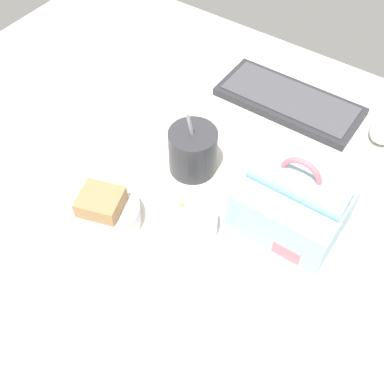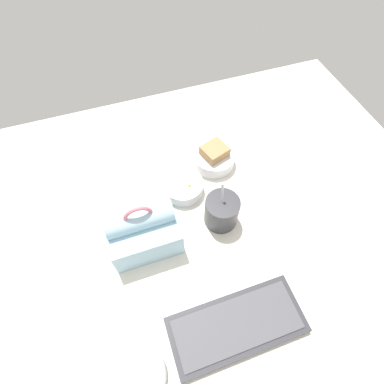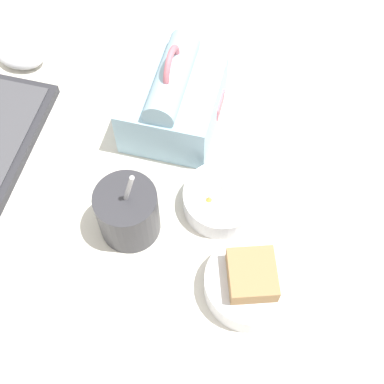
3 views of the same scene
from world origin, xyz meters
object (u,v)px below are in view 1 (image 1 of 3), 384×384
Objects in this scene: keyboard at (289,101)px; lunch_bag at (293,203)px; bento_bowl_snacks at (184,221)px; bento_bowl_sandwich at (103,212)px; soup_cup at (191,149)px.

lunch_bag reaches higher than keyboard.
keyboard is 41.54cm from bento_bowl_snacks.
keyboard is 1.76× the size of lunch_bag.
lunch_bag is at bearing 34.29° from bento_bowl_sandwich.
bento_bowl_sandwich is at bearing -145.71° from lunch_bag.
lunch_bag is at bearing -3.04° from soup_cup.
bento_bowl_snacks is (7.64, -13.21, -2.85)cm from soup_cup.
soup_cup is 15.52cm from bento_bowl_snacks.
soup_cup is at bearing 120.04° from bento_bowl_snacks.
lunch_bag is 22.99cm from soup_cup.
lunch_bag reaches higher than soup_cup.
bento_bowl_sandwich is 1.10× the size of bento_bowl_snacks.
soup_cup is (-7.69, -28.31, 4.03)cm from keyboard.
bento_bowl_sandwich is (-28.25, -19.26, -3.05)cm from lunch_bag.
bento_bowl_sandwich is 14.86cm from bento_bowl_snacks.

